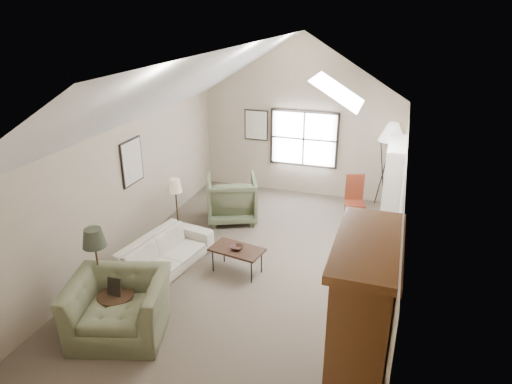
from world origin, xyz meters
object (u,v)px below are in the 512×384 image
(sofa, at_px, (163,255))
(armoire, at_px, (360,325))
(coffee_table, at_px, (237,260))
(side_table, at_px, (117,310))
(armchair_near, at_px, (119,307))
(armchair_far, at_px, (232,199))
(side_chair, at_px, (355,199))

(sofa, bearing_deg, armoire, -107.68)
(sofa, xyz_separation_m, coffee_table, (1.31, 0.36, -0.07))
(coffee_table, bearing_deg, sofa, -164.87)
(armoire, height_order, side_table, armoire)
(armchair_near, relative_size, coffee_table, 1.45)
(armchair_near, bearing_deg, armchair_far, 71.12)
(armoire, xyz_separation_m, sofa, (-3.68, 1.91, -0.79))
(armoire, relative_size, armchair_far, 1.98)
(sofa, height_order, side_chair, side_chair)
(armoire, distance_m, coffee_table, 3.39)
(armchair_far, xyz_separation_m, side_chair, (2.65, 0.75, 0.02))
(coffee_table, relative_size, side_chair, 0.89)
(armchair_near, distance_m, coffee_table, 2.36)
(armchair_far, distance_m, side_chair, 2.76)
(side_chair, bearing_deg, coffee_table, -138.76)
(armoire, xyz_separation_m, coffee_table, (-2.37, 2.27, -0.86))
(sofa, bearing_deg, armchair_near, -162.31)
(sofa, xyz_separation_m, side_table, (0.10, -1.60, -0.04))
(armchair_far, bearing_deg, side_table, 62.49)
(armchair_far, xyz_separation_m, side_table, (-0.34, -4.01, -0.24))
(armoire, distance_m, armchair_far, 5.44)
(armchair_near, distance_m, side_table, 0.26)
(side_table, bearing_deg, side_chair, 57.91)
(sofa, height_order, armchair_far, armchair_far)
(armchair_near, height_order, side_chair, side_chair)
(sofa, distance_m, armchair_far, 2.46)
(armoire, height_order, coffee_table, armoire)
(armoire, relative_size, side_chair, 2.08)
(coffee_table, height_order, side_chair, side_chair)
(side_table, bearing_deg, sofa, 93.58)
(armoire, bearing_deg, side_chair, 96.68)
(sofa, relative_size, armchair_near, 1.58)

